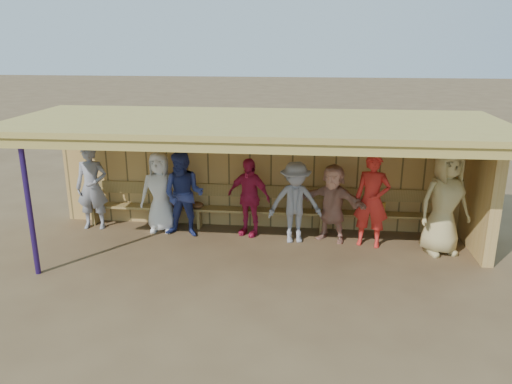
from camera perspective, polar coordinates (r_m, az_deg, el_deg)
ground at (r=9.65m, az=-0.22°, el=-6.58°), size 90.00×90.00×0.00m
player_a at (r=10.99m, az=-18.24°, el=0.53°), size 0.70×0.50×1.80m
player_b at (r=10.50m, az=-10.87°, el=-0.01°), size 0.83×0.55×1.68m
player_c at (r=10.13m, az=-8.27°, el=-0.29°), size 0.91×0.74×1.76m
player_d at (r=10.12m, az=-0.84°, el=-0.56°), size 1.02×0.72×1.61m
player_e at (r=9.78m, az=4.49°, el=-1.20°), size 1.14×0.77×1.63m
player_f at (r=9.94m, az=8.71°, el=-1.24°), size 1.52×0.99×1.56m
player_g at (r=9.79m, az=13.11°, el=-0.95°), size 0.76×0.59×1.84m
player_h at (r=9.81m, az=20.75°, el=-1.13°), size 1.11×0.89×1.98m
dugout_structure at (r=9.73m, az=2.49°, el=4.14°), size 8.80×3.20×2.50m
bench at (r=10.49m, az=0.44°, el=-1.50°), size 7.60×0.34×0.93m
dugout_equipment at (r=10.39m, az=0.22°, el=-1.92°), size 5.72×0.62×0.80m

